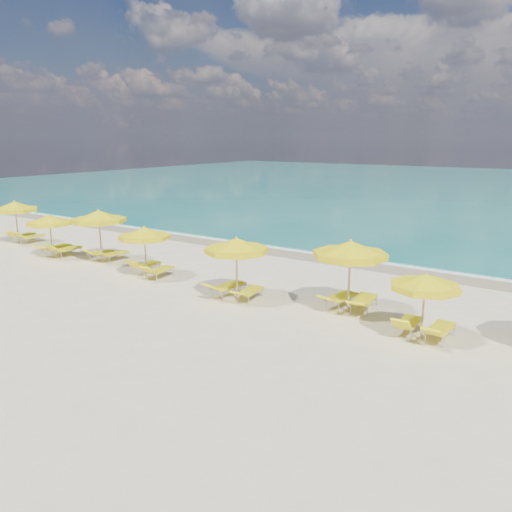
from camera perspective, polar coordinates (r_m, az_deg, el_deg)
The scene contains 26 objects.
ground_plane at distance 19.61m, azimuth -2.45°, elevation -4.27°, with size 120.00×120.00×0.00m, color beige.
ocean at distance 64.28m, azimuth 23.94°, elevation 7.03°, with size 120.00×80.00×0.30m, color #126A61.
wet_sand_band at distance 25.72m, azimuth 7.33°, elevation -0.04°, with size 120.00×2.60×0.01m, color tan.
foam_line at distance 26.42m, azimuth 8.11°, elevation 0.29°, with size 120.00×1.20×0.03m, color white.
whitecap_near at distance 36.79m, azimuth 5.70°, elevation 4.10°, with size 14.00×0.36×0.05m, color white.
umbrella_0 at distance 31.29m, azimuth -25.85°, elevation 5.08°, with size 2.93×2.93×2.48m.
umbrella_1 at distance 26.98m, azimuth -22.54°, elevation 3.79°, with size 2.86×2.86×2.24m.
umbrella_2 at distance 25.16m, azimuth -17.54°, elevation 4.29°, with size 2.79×2.79×2.61m.
umbrella_3 at distance 21.84m, azimuth -12.64°, elevation 2.51°, with size 2.34×2.34×2.27m.
umbrella_4 at distance 18.32m, azimuth -2.24°, elevation 1.16°, with size 2.54×2.54×2.43m.
umbrella_5 at distance 17.24m, azimuth 10.74°, elevation 0.67°, with size 3.16×3.16×2.61m.
umbrella_6 at distance 15.54m, azimuth 18.79°, elevation -2.87°, with size 2.16×2.16×2.10m.
lounger_0_left at distance 32.14m, azimuth -25.10°, elevation 1.90°, with size 0.87×1.83×0.81m.
lounger_0_right at distance 31.52m, azimuth -24.20°, elevation 1.77°, with size 0.59×1.67×0.80m.
lounger_1_left at distance 27.83m, azimuth -21.84°, elevation 0.61°, with size 0.83×2.05×0.72m.
lounger_1_right at distance 27.27m, azimuth -20.81°, elevation 0.44°, with size 0.72×1.87×0.82m.
lounger_2_left at distance 26.03m, azimuth -17.23°, elevation 0.06°, with size 0.68×1.65×0.69m.
lounger_2_right at distance 25.58m, azimuth -15.83°, elevation -0.05°, with size 0.73×1.79×0.71m.
lounger_3_left at distance 22.91m, azimuth -12.45°, elevation -1.37°, with size 0.77×1.81×0.84m.
lounger_3_right at distance 22.01m, azimuth -10.93°, elevation -1.94°, with size 0.71×1.76×0.76m.
lounger_4_left at distance 19.24m, azimuth -3.24°, elevation -3.92°, with size 0.86×1.96×0.74m.
lounger_4_right at distance 18.77m, azimuth -0.74°, elevation -4.44°, with size 0.68×1.73×0.60m.
lounger_5_left at distance 18.24m, azimuth 9.65°, elevation -5.10°, with size 0.86×1.94×0.69m.
lounger_5_right at distance 18.00m, azimuth 12.17°, elevation -5.43°, with size 0.87×2.06×0.71m.
lounger_6_left at distance 16.36m, azimuth 16.96°, elevation -7.78°, with size 0.59×1.67×0.78m.
lounger_6_right at distance 16.14m, azimuth 20.26°, elevation -8.31°, with size 0.65×1.81×0.73m.
Camera 1 is at (11.07, -15.03, 5.99)m, focal length 35.00 mm.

